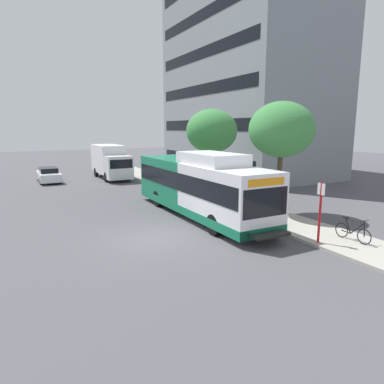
# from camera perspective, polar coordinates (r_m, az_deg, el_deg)

# --- Properties ---
(ground_plane) EXTENTS (120.00, 120.00, 0.00)m
(ground_plane) POSITION_cam_1_polar(r_m,az_deg,el_deg) (23.14, -13.81, -2.02)
(ground_plane) COLOR #4C4C51
(sidewalk_curb) EXTENTS (3.00, 56.00, 0.14)m
(sidewalk_curb) POSITION_cam_1_polar(r_m,az_deg,el_deg) (24.01, 3.81, -1.11)
(sidewalk_curb) COLOR #A8A399
(sidewalk_curb) RESTS_ON ground
(transit_bus) EXTENTS (2.58, 12.25, 3.65)m
(transit_bus) POSITION_cam_1_polar(r_m,az_deg,el_deg) (19.30, 1.11, 0.98)
(transit_bus) COLOR white
(transit_bus) RESTS_ON ground
(bus_stop_sign_pole) EXTENTS (0.10, 0.36, 2.60)m
(bus_stop_sign_pole) POSITION_cam_1_polar(r_m,az_deg,el_deg) (15.27, 20.48, -2.47)
(bus_stop_sign_pole) COLOR red
(bus_stop_sign_pole) RESTS_ON sidewalk_curb
(bicycle_parked) EXTENTS (0.52, 1.76, 1.02)m
(bicycle_parked) POSITION_cam_1_polar(r_m,az_deg,el_deg) (16.35, 25.09, -5.91)
(bicycle_parked) COLOR black
(bicycle_parked) RESTS_ON sidewalk_curb
(street_tree_near_stop) EXTENTS (3.62, 3.62, 6.23)m
(street_tree_near_stop) POSITION_cam_1_polar(r_m,az_deg,el_deg) (19.93, 14.61, 9.93)
(street_tree_near_stop) COLOR #4C3823
(street_tree_near_stop) RESTS_ON sidewalk_curb
(street_tree_mid_block) EXTENTS (3.81, 3.81, 6.17)m
(street_tree_mid_block) POSITION_cam_1_polar(r_m,az_deg,el_deg) (26.10, 3.27, 10.01)
(street_tree_mid_block) COLOR #4C3823
(street_tree_mid_block) RESTS_ON sidewalk_curb
(parked_car_far_lane) EXTENTS (1.80, 4.50, 1.33)m
(parked_car_far_lane) POSITION_cam_1_polar(r_m,az_deg,el_deg) (34.44, -22.64, 2.64)
(parked_car_far_lane) COLOR silver
(parked_car_far_lane) RESTS_ON ground
(box_truck_background) EXTENTS (2.32, 7.01, 3.25)m
(box_truck_background) POSITION_cam_1_polar(r_m,az_deg,el_deg) (34.93, -13.35, 5.06)
(box_truck_background) COLOR silver
(box_truck_background) RESTS_ON ground
(apartment_tower_backdrop) EXTENTS (10.78, 19.10, 27.69)m
(apartment_tower_backdrop) POSITION_cam_1_polar(r_m,az_deg,el_deg) (39.39, 9.13, 23.53)
(apartment_tower_backdrop) COLOR gray
(apartment_tower_backdrop) RESTS_ON ground
(lattice_comm_tower) EXTENTS (1.10, 1.10, 30.16)m
(lattice_comm_tower) POSITION_cam_1_polar(r_m,az_deg,el_deg) (52.03, 2.24, 16.23)
(lattice_comm_tower) COLOR #B7B7BC
(lattice_comm_tower) RESTS_ON ground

